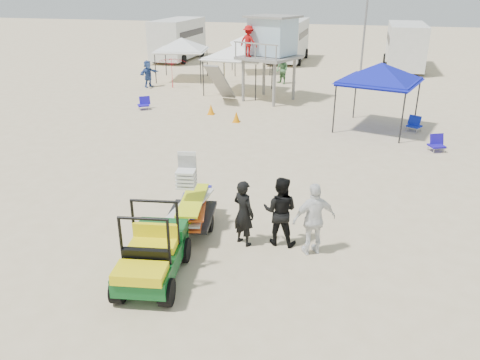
% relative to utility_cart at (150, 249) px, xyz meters
% --- Properties ---
extents(ground, '(140.00, 140.00, 0.00)m').
position_rel_utility_cart_xyz_m(ground, '(0.69, -0.06, -0.79)').
color(ground, beige).
rests_on(ground, ground).
extents(utility_cart, '(1.45, 2.39, 1.70)m').
position_rel_utility_cart_xyz_m(utility_cart, '(0.00, 0.00, 0.00)').
color(utility_cart, '#0C4D1C').
rests_on(utility_cart, ground).
extents(surf_trailer, '(1.40, 2.21, 1.88)m').
position_rel_utility_cart_xyz_m(surf_trailer, '(0.01, 2.33, -0.03)').
color(surf_trailer, black).
rests_on(surf_trailer, ground).
extents(man_left, '(0.73, 0.65, 1.68)m').
position_rel_utility_cart_xyz_m(man_left, '(1.52, 2.03, 0.05)').
color(man_left, black).
rests_on(man_left, ground).
extents(man_mid, '(0.87, 0.69, 1.76)m').
position_rel_utility_cart_xyz_m(man_mid, '(2.37, 2.28, 0.09)').
color(man_mid, black).
rests_on(man_mid, ground).
extents(man_right, '(1.13, 0.90, 1.80)m').
position_rel_utility_cart_xyz_m(man_right, '(3.22, 2.03, 0.11)').
color(man_right, white).
rests_on(man_right, ground).
extents(lifeguard_tower, '(3.52, 3.52, 4.32)m').
position_rel_utility_cart_xyz_m(lifeguard_tower, '(-1.09, 17.39, 2.43)').
color(lifeguard_tower, gray).
rests_on(lifeguard_tower, ground).
extents(canopy_blue, '(3.67, 3.67, 3.31)m').
position_rel_utility_cart_xyz_m(canopy_blue, '(4.65, 13.03, 1.97)').
color(canopy_blue, black).
rests_on(canopy_blue, ground).
extents(canopy_white_a, '(3.58, 3.58, 3.24)m').
position_rel_utility_cart_xyz_m(canopy_white_a, '(-3.10, 18.79, 1.90)').
color(canopy_white_a, black).
rests_on(canopy_white_a, ground).
extents(canopy_white_b, '(3.56, 3.56, 3.12)m').
position_rel_utility_cart_xyz_m(canopy_white_b, '(-7.77, 21.72, 1.78)').
color(canopy_white_b, black).
rests_on(canopy_white_b, ground).
extents(canopy_white_c, '(3.36, 3.36, 3.20)m').
position_rel_utility_cart_xyz_m(canopy_white_c, '(-3.98, 25.34, 1.86)').
color(canopy_white_c, black).
rests_on(canopy_white_c, ground).
extents(umbrella_a, '(2.09, 2.12, 1.85)m').
position_rel_utility_cart_xyz_m(umbrella_a, '(-7.40, 19.01, 0.13)').
color(umbrella_a, red).
rests_on(umbrella_a, ground).
extents(umbrella_b, '(2.25, 2.27, 1.58)m').
position_rel_utility_cart_xyz_m(umbrella_b, '(-4.79, 21.55, -0.00)').
color(umbrella_b, yellow).
rests_on(umbrella_b, ground).
extents(cone_near, '(0.34, 0.34, 0.50)m').
position_rel_utility_cart_xyz_m(cone_near, '(-1.55, 12.59, -0.54)').
color(cone_near, orange).
rests_on(cone_near, ground).
extents(cone_far, '(0.34, 0.34, 0.50)m').
position_rel_utility_cart_xyz_m(cone_far, '(-3.13, 13.61, -0.54)').
color(cone_far, orange).
rests_on(cone_far, ground).
extents(beach_chair_a, '(0.73, 0.83, 0.64)m').
position_rel_utility_cart_xyz_m(beach_chair_a, '(-6.77, 13.76, -0.48)').
color(beach_chair_a, '#1D10B5').
rests_on(beach_chair_a, ground).
extents(beach_chair_b, '(0.70, 0.78, 0.64)m').
position_rel_utility_cart_xyz_m(beach_chair_b, '(6.95, 10.72, -0.48)').
color(beach_chair_b, '#1B0E9D').
rests_on(beach_chair_b, ground).
extents(beach_chair_c, '(0.72, 0.80, 0.64)m').
position_rel_utility_cart_xyz_m(beach_chair_c, '(6.33, 13.34, -0.48)').
color(beach_chair_c, '#0F23AA').
rests_on(beach_chair_c, ground).
extents(rv_far_left, '(2.64, 6.80, 3.25)m').
position_rel_utility_cart_xyz_m(rv_far_left, '(-11.32, 29.94, 1.01)').
color(rv_far_left, silver).
rests_on(rv_far_left, ground).
extents(rv_mid_left, '(2.65, 6.50, 3.25)m').
position_rel_utility_cart_xyz_m(rv_mid_left, '(-2.32, 31.44, 1.01)').
color(rv_mid_left, silver).
rests_on(rv_mid_left, ground).
extents(rv_mid_right, '(2.64, 7.00, 3.25)m').
position_rel_utility_cart_xyz_m(rv_mid_right, '(6.68, 29.94, 1.01)').
color(rv_mid_right, silver).
rests_on(rv_mid_right, ground).
extents(light_pole_left, '(0.14, 0.14, 8.00)m').
position_rel_utility_cart_xyz_m(light_pole_left, '(3.69, 26.94, 3.21)').
color(light_pole_left, slate).
rests_on(light_pole_left, ground).
extents(distant_beachgoers, '(8.86, 4.42, 1.78)m').
position_rel_utility_cart_xyz_m(distant_beachgoers, '(-5.28, 20.36, 0.06)').
color(distant_beachgoers, '#4F834F').
rests_on(distant_beachgoers, ground).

